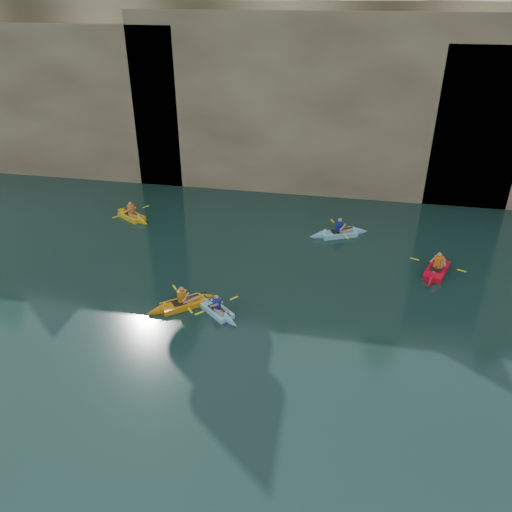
# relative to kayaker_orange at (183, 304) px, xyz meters

# --- Properties ---
(ground) EXTENTS (160.00, 160.00, 0.00)m
(ground) POSITION_rel_kayaker_orange_xyz_m (2.22, -7.32, -0.15)
(ground) COLOR black
(ground) RESTS_ON ground
(cliff) EXTENTS (70.00, 16.00, 12.00)m
(cliff) POSITION_rel_kayaker_orange_xyz_m (2.22, 22.68, 5.85)
(cliff) COLOR tan
(cliff) RESTS_ON ground
(cliff_slab_west) EXTENTS (26.00, 2.40, 10.56)m
(cliff_slab_west) POSITION_rel_kayaker_orange_xyz_m (-17.78, 15.28, 5.13)
(cliff_slab_west) COLOR tan
(cliff_slab_west) RESTS_ON ground
(cliff_slab_center) EXTENTS (24.00, 2.40, 11.40)m
(cliff_slab_center) POSITION_rel_kayaker_orange_xyz_m (4.22, 15.28, 5.55)
(cliff_slab_center) COLOR tan
(cliff_slab_center) RESTS_ON ground
(sea_cave_west) EXTENTS (4.50, 1.00, 4.00)m
(sea_cave_west) POSITION_rel_kayaker_orange_xyz_m (-15.78, 14.63, 1.85)
(sea_cave_west) COLOR black
(sea_cave_west) RESTS_ON ground
(sea_cave_center) EXTENTS (3.50, 1.00, 3.20)m
(sea_cave_center) POSITION_rel_kayaker_orange_xyz_m (-1.78, 14.63, 1.45)
(sea_cave_center) COLOR black
(sea_cave_center) RESTS_ON ground
(sea_cave_east) EXTENTS (5.00, 1.00, 4.50)m
(sea_cave_east) POSITION_rel_kayaker_orange_xyz_m (12.22, 14.63, 2.10)
(sea_cave_east) COLOR black
(sea_cave_east) RESTS_ON ground
(kayaker_orange) EXTENTS (3.01, 2.59, 1.23)m
(kayaker_orange) POSITION_rel_kayaker_orange_xyz_m (0.00, 0.00, 0.00)
(kayaker_orange) COLOR orange
(kayaker_orange) RESTS_ON ground
(kayaker_ltblue_near) EXTENTS (2.57, 2.30, 1.10)m
(kayaker_ltblue_near) POSITION_rel_kayaker_orange_xyz_m (1.60, -0.17, -0.02)
(kayaker_ltblue_near) COLOR #97D2FD
(kayaker_ltblue_near) RESTS_ON ground
(kayaker_red_far) EXTENTS (2.51, 3.72, 1.35)m
(kayaker_red_far) POSITION_rel_kayaker_orange_xyz_m (11.11, 5.18, 0.01)
(kayaker_red_far) COLOR red
(kayaker_red_far) RESTS_ON ground
(kayaker_yellow) EXTENTS (3.07, 2.35, 1.29)m
(kayaker_yellow) POSITION_rel_kayaker_orange_xyz_m (-5.99, 8.33, 0.01)
(kayaker_yellow) COLOR yellow
(kayaker_yellow) RESTS_ON ground
(kayaker_ltblue_mid) EXTENTS (3.47, 2.38, 1.31)m
(kayaker_ltblue_mid) POSITION_rel_kayaker_orange_xyz_m (6.26, 8.35, 0.01)
(kayaker_ltblue_mid) COLOR #88CAE5
(kayaker_ltblue_mid) RESTS_ON ground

